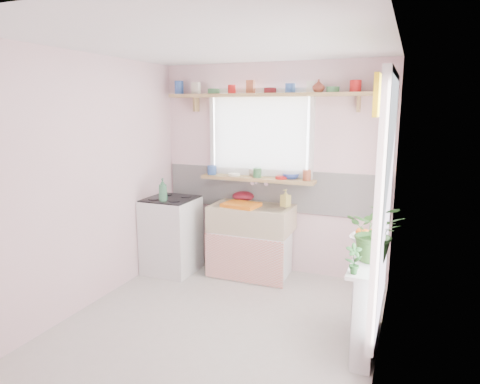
% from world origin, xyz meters
% --- Properties ---
extents(room, '(3.20, 3.20, 3.20)m').
position_xyz_m(room, '(0.66, 0.86, 1.37)').
color(room, beige).
rests_on(room, ground).
extents(sink_unit, '(0.95, 0.65, 1.11)m').
position_xyz_m(sink_unit, '(-0.15, 1.29, 0.43)').
color(sink_unit, white).
rests_on(sink_unit, ground).
extents(cooker, '(0.58, 0.58, 0.93)m').
position_xyz_m(cooker, '(-1.10, 1.05, 0.46)').
color(cooker, white).
rests_on(cooker, ground).
extents(radiator_ledge, '(0.22, 0.95, 0.78)m').
position_xyz_m(radiator_ledge, '(1.30, 0.20, 0.40)').
color(radiator_ledge, white).
rests_on(radiator_ledge, ground).
extents(windowsill, '(1.40, 0.22, 0.04)m').
position_xyz_m(windowsill, '(-0.15, 1.48, 1.14)').
color(windowsill, tan).
rests_on(windowsill, room).
extents(pine_shelf, '(2.52, 0.24, 0.04)m').
position_xyz_m(pine_shelf, '(0.00, 1.47, 2.12)').
color(pine_shelf, tan).
rests_on(pine_shelf, room).
extents(shelf_crockery, '(2.47, 0.11, 0.12)m').
position_xyz_m(shelf_crockery, '(-0.00, 1.47, 2.20)').
color(shelf_crockery, '#3359A5').
rests_on(shelf_crockery, pine_shelf).
extents(sill_crockery, '(1.35, 0.11, 0.12)m').
position_xyz_m(sill_crockery, '(-0.15, 1.48, 1.22)').
color(sill_crockery, '#3359A5').
rests_on(sill_crockery, windowsill).
extents(dish_tray, '(0.44, 0.35, 0.04)m').
position_xyz_m(dish_tray, '(-0.25, 1.21, 0.87)').
color(dish_tray, orange).
rests_on(dish_tray, sink_unit).
extents(colander, '(0.31, 0.31, 0.12)m').
position_xyz_m(colander, '(-0.34, 1.50, 0.91)').
color(colander, maroon).
rests_on(colander, sink_unit).
extents(jade_plant, '(0.46, 0.40, 0.48)m').
position_xyz_m(jade_plant, '(1.33, 0.15, 1.02)').
color(jade_plant, '#335E25').
rests_on(jade_plant, radiator_ledge).
extents(fruit_bowl, '(0.30, 0.30, 0.07)m').
position_xyz_m(fruit_bowl, '(1.21, 0.60, 0.81)').
color(fruit_bowl, white).
rests_on(fruit_bowl, radiator_ledge).
extents(herb_pot, '(0.14, 0.12, 0.23)m').
position_xyz_m(herb_pot, '(1.21, -0.20, 0.89)').
color(herb_pot, '#2A6B2C').
rests_on(herb_pot, radiator_ledge).
extents(soap_bottle_sink, '(0.12, 0.12, 0.20)m').
position_xyz_m(soap_bottle_sink, '(0.22, 1.41, 0.95)').
color(soap_bottle_sink, '#D0C15C').
rests_on(soap_bottle_sink, sink_unit).
extents(sill_cup, '(0.15, 0.15, 0.09)m').
position_xyz_m(sill_cup, '(-0.22, 1.54, 1.20)').
color(sill_cup, beige).
rests_on(sill_cup, windowsill).
extents(sill_bowl, '(0.23, 0.23, 0.06)m').
position_xyz_m(sill_bowl, '(0.25, 1.54, 1.19)').
color(sill_bowl, '#3752B4').
rests_on(sill_bowl, windowsill).
extents(shelf_vase, '(0.16, 0.16, 0.14)m').
position_xyz_m(shelf_vase, '(0.56, 1.45, 2.21)').
color(shelf_vase, brown).
rests_on(shelf_vase, pine_shelf).
extents(cooker_bottle, '(0.13, 0.13, 0.27)m').
position_xyz_m(cooker_bottle, '(-1.09, 0.88, 1.05)').
color(cooker_bottle, '#3D7A54').
rests_on(cooker_bottle, cooker).
extents(fruit, '(0.20, 0.14, 0.10)m').
position_xyz_m(fruit, '(1.22, 0.60, 0.87)').
color(fruit, orange).
rests_on(fruit, fruit_bowl).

